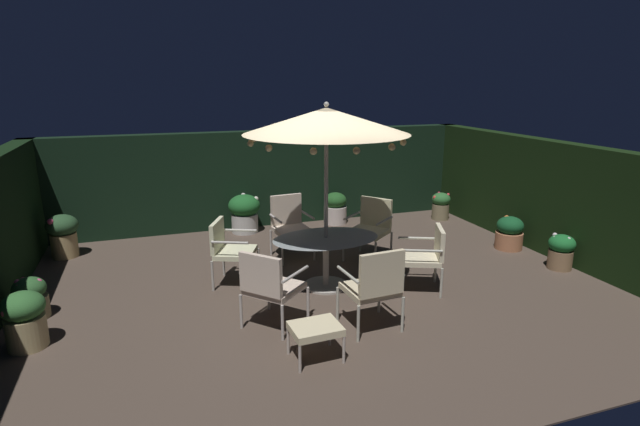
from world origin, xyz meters
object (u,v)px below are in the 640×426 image
Objects in this scene: patio_chair_southeast at (426,253)px; patio_chair_south at (371,225)px; patio_chair_southwest at (290,222)px; ottoman_footrest at (315,330)px; patio_chair_north at (229,247)px; potted_plant_back_center at (509,233)px; patio_chair_northeast at (270,284)px; patio_umbrella at (326,121)px; potted_plant_right_near at (63,234)px; patio_chair_east at (375,284)px; potted_plant_left_far at (561,251)px; potted_plant_right_far at (24,318)px; potted_plant_back_left at (335,208)px; potted_plant_front_corner at (30,298)px; potted_plant_back_right at (441,205)px; patio_dining_table at (326,249)px; potted_plant_left_near at (244,212)px.

patio_chair_southeast is 1.45m from patio_chair_south.
ottoman_footrest is at bearing -100.70° from patio_chair_southwest.
patio_chair_north is 4.91m from potted_plant_back_center.
patio_chair_northeast is at bearing -110.86° from patio_chair_southwest.
patio_umbrella is 3.59× the size of potted_plant_right_near.
patio_chair_east is 1.91× the size of ottoman_footrest.
ottoman_footrest is at bearing -148.96° from patio_chair_southeast.
potted_plant_left_far is (3.88, -1.95, -0.30)m from patio_chair_southwest.
patio_chair_east reaches higher than potted_plant_right_far.
ottoman_footrest is 5.21m from potted_plant_back_left.
patio_umbrella is 4.36m from potted_plant_front_corner.
patio_chair_southeast is 3.84m from potted_plant_back_right.
patio_chair_north reaches higher than patio_chair_southeast.
potted_plant_back_left reaches higher than potted_plant_back_center.
potted_plant_back_left is at bearing 67.10° from patio_dining_table.
ottoman_footrest is 6.09m from potted_plant_back_right.
patio_chair_southeast is at bearing -9.11° from potted_plant_front_corner.
potted_plant_back_center is at bearing 28.89° from patio_chair_east.
potted_plant_back_right is at bearing 23.13° from potted_plant_right_far.
patio_chair_northeast reaches higher than potted_plant_front_corner.
patio_dining_table is at bearing -111.29° from patio_umbrella.
potted_plant_right_far is 1.23× the size of potted_plant_front_corner.
patio_chair_southwest reaches higher than patio_chair_north.
patio_umbrella reaches higher than patio_chair_east.
potted_plant_right_far is at bearing 156.91° from ottoman_footrest.
potted_plant_left_near is (-0.47, 1.60, -0.19)m from patio_chair_southwest.
patio_chair_north is at bearing 179.61° from potted_plant_back_center.
patio_chair_north is at bearing 6.59° from potted_plant_front_corner.
patio_chair_southwest reaches higher than patio_chair_south.
potted_plant_back_right is at bearing 36.26° from patio_dining_table.
patio_chair_north reaches higher than potted_plant_left_far.
potted_plant_front_corner is (-2.53, -0.29, -0.30)m from patio_chair_north.
patio_umbrella is 2.85× the size of patio_chair_southeast.
patio_chair_southeast is 2.44m from patio_chair_southwest.
patio_chair_north is at bearing 103.05° from ottoman_footrest.
patio_chair_north is 3.56m from potted_plant_back_left.
potted_plant_right_near is at bearing 90.54° from potted_plant_right_far.
patio_umbrella reaches higher than potted_plant_back_center.
patio_chair_northeast is 0.99× the size of patio_chair_south.
potted_plant_left_far is 5.61m from potted_plant_left_near.
patio_chair_east is at bearing -21.92° from patio_chair_northeast.
patio_chair_southwest is 1.68m from potted_plant_left_near.
patio_chair_southwest is at bearing -73.53° from potted_plant_left_near.
potted_plant_right_near is 3.16m from potted_plant_left_near.
potted_plant_left_far is at bearing -6.06° from potted_plant_front_corner.
potted_plant_left_far is (4.48, 1.25, -0.04)m from ottoman_footrest.
patio_dining_table is 3.78m from potted_plant_left_far.
patio_chair_northeast is 3.04m from potted_plant_front_corner.
patio_dining_table is 1.56× the size of patio_chair_northeast.
patio_chair_northeast is 1.49× the size of potted_plant_right_far.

